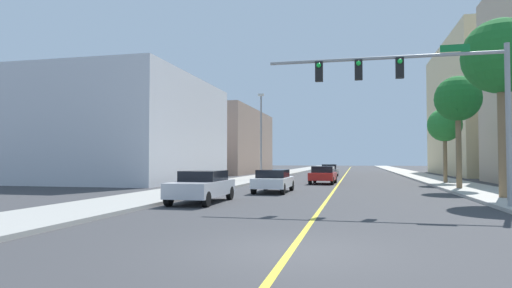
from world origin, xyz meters
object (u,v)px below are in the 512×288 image
at_px(traffic_signal_mast, 421,86).
at_px(palm_mid, 458,100).
at_px(car_white, 273,180).
at_px(car_gray, 330,170).
at_px(palm_far, 445,126).
at_px(car_silver, 202,186).
at_px(street_lamp, 261,132).
at_px(palm_near, 501,58).
at_px(car_red, 323,175).

height_order(traffic_signal_mast, palm_mid, palm_mid).
distance_m(car_white, car_gray, 24.57).
bearing_deg(palm_far, car_silver, -127.40).
relative_size(street_lamp, palm_near, 0.93).
distance_m(street_lamp, palm_near, 22.57).
height_order(car_silver, car_gray, car_silver).
xyz_separation_m(palm_near, car_red, (-9.35, 12.45, -6.07)).
distance_m(street_lamp, palm_mid, 17.73).
xyz_separation_m(traffic_signal_mast, car_gray, (-5.49, 31.31, -4.17)).
distance_m(palm_far, car_gray, 17.02).
distance_m(traffic_signal_mast, car_gray, 32.06).
bearing_deg(palm_mid, car_silver, -140.17).
xyz_separation_m(street_lamp, car_silver, (1.78, -20.49, -3.78)).
height_order(car_white, car_gray, car_gray).
bearing_deg(palm_near, street_lamp, 133.01).
bearing_deg(traffic_signal_mast, car_gray, 99.95).
relative_size(traffic_signal_mast, car_white, 2.17).
bearing_deg(car_silver, car_gray, -97.18).
bearing_deg(palm_far, car_white, -136.21).
height_order(street_lamp, palm_near, palm_near).
relative_size(traffic_signal_mast, palm_far, 1.61).
distance_m(traffic_signal_mast, palm_near, 6.24).
height_order(palm_mid, palm_far, palm_mid).
xyz_separation_m(traffic_signal_mast, car_white, (-7.33, 6.81, -4.19)).
distance_m(palm_mid, car_white, 12.88).
xyz_separation_m(street_lamp, car_white, (3.79, -13.83, -3.82)).
bearing_deg(car_white, palm_far, 44.06).
bearing_deg(palm_mid, traffic_signal_mast, -108.72).
xyz_separation_m(car_white, car_silver, (-2.01, -6.67, 0.04)).
relative_size(palm_near, car_white, 1.96).
relative_size(palm_near, car_red, 2.18).
bearing_deg(street_lamp, car_red, -33.61).
relative_size(street_lamp, car_red, 2.03).
distance_m(palm_near, car_white, 13.28).
bearing_deg(car_red, traffic_signal_mast, -70.37).
xyz_separation_m(palm_mid, car_gray, (-9.24, 20.26, -4.99)).
bearing_deg(palm_far, palm_mid, -94.05).
relative_size(palm_near, palm_far, 1.46).
xyz_separation_m(palm_mid, car_white, (-11.08, -4.25, -5.01)).
bearing_deg(palm_near, traffic_signal_mast, -134.82).
bearing_deg(car_silver, palm_mid, -140.32).
distance_m(traffic_signal_mast, street_lamp, 23.45).
height_order(palm_near, car_red, palm_near).
bearing_deg(car_silver, street_lamp, -85.18).
height_order(palm_near, car_white, palm_near).
relative_size(car_white, car_red, 1.11).
relative_size(traffic_signal_mast, car_gray, 2.27).
distance_m(palm_near, palm_mid, 6.93).
height_order(street_lamp, car_red, street_lamp).
relative_size(traffic_signal_mast, palm_mid, 1.33).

